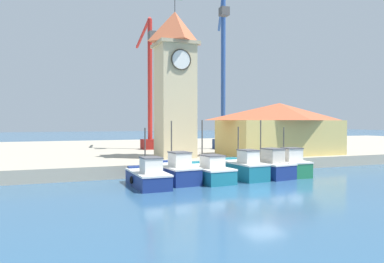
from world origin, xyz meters
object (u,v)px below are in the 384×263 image
fishing_boat_left_outer (175,171)px  fishing_boat_center (266,167)px  fishing_boat_mid_right (287,166)px  clock_tower (175,81)px  fishing_boat_left_inner (207,172)px  warehouse_right (279,128)px  fishing_boat_far_left (148,176)px  fishing_boat_mid_left (243,168)px  port_crane_far (150,99)px  port_crane_near (223,86)px

fishing_boat_left_outer → fishing_boat_center: fishing_boat_center is taller
fishing_boat_mid_right → clock_tower: size_ratio=0.29×
fishing_boat_left_outer → fishing_boat_left_inner: 2.32m
fishing_boat_center → warehouse_right: 9.85m
fishing_boat_far_left → fishing_boat_mid_left: bearing=6.2°
port_crane_far → fishing_boat_left_outer: bearing=-99.6°
fishing_boat_left_outer → fishing_boat_far_left: bearing=-153.8°
fishing_boat_far_left → fishing_boat_mid_left: 7.73m
port_crane_near → port_crane_far: bearing=161.2°
fishing_boat_center → clock_tower: 11.83m
fishing_boat_left_inner → fishing_boat_mid_right: 7.28m
fishing_boat_mid_left → fishing_boat_center: fishing_boat_center is taller
warehouse_right → port_crane_near: bearing=102.9°
fishing_boat_left_inner → fishing_boat_left_outer: bearing=167.9°
warehouse_right → port_crane_far: size_ratio=0.74×
fishing_boat_left_inner → fishing_boat_mid_left: fishing_boat_left_inner is taller
clock_tower → port_crane_far: size_ratio=0.95×
fishing_boat_mid_right → fishing_boat_left_inner: bearing=-177.5°
fishing_boat_left_inner → fishing_boat_mid_right: bearing=2.5°
fishing_boat_far_left → fishing_boat_center: fishing_boat_center is taller
fishing_boat_mid_left → fishing_boat_left_inner: bearing=-176.7°
fishing_boat_left_inner → fishing_boat_mid_right: (7.28, 0.31, 0.10)m
fishing_boat_far_left → port_crane_near: size_ratio=0.26×
fishing_boat_far_left → clock_tower: clock_tower is taller
fishing_boat_mid_left → clock_tower: size_ratio=0.32×
fishing_boat_center → port_crane_far: bearing=103.1°
fishing_boat_center → port_crane_near: size_ratio=0.26×
fishing_boat_far_left → clock_tower: bearing=60.7°
fishing_boat_far_left → fishing_boat_mid_right: 11.92m
fishing_boat_left_outer → fishing_boat_left_inner: size_ratio=0.97×
fishing_boat_mid_right → clock_tower: clock_tower is taller
fishing_boat_mid_left → warehouse_right: warehouse_right is taller
fishing_boat_left_outer → fishing_boat_mid_right: fishing_boat_left_outer is taller
port_crane_near → warehouse_right: bearing=-77.1°
fishing_boat_mid_right → port_crane_near: (2.10, 16.08, 7.88)m
fishing_boat_center → port_crane_near: bearing=75.7°
fishing_boat_mid_left → fishing_boat_mid_right: 4.19m
fishing_boat_left_outer → fishing_boat_mid_left: size_ratio=1.05×
fishing_boat_center → warehouse_right: (6.14, 7.13, 2.91)m
fishing_boat_mid_right → clock_tower: 12.80m
clock_tower → port_crane_far: bearing=87.1°
fishing_boat_left_outer → clock_tower: clock_tower is taller
fishing_boat_mid_left → port_crane_near: size_ratio=0.25×
fishing_boat_left_outer → fishing_boat_mid_left: (5.36, -0.31, 0.02)m
fishing_boat_mid_right → port_crane_far: bearing=108.6°
fishing_boat_left_outer → port_crane_far: 20.07m
port_crane_far → fishing_boat_mid_right: bearing=-71.4°
fishing_boat_left_inner → fishing_boat_center: size_ratio=1.04×
fishing_boat_far_left → port_crane_near: port_crane_near is taller
fishing_boat_mid_left → clock_tower: bearing=109.1°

